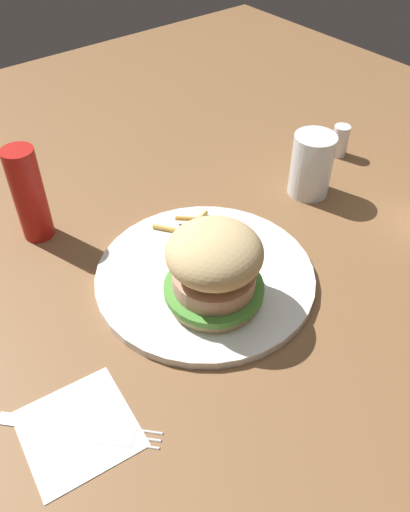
# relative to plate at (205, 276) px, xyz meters

# --- Properties ---
(ground_plane) EXTENTS (1.60, 1.60, 0.00)m
(ground_plane) POSITION_rel_plate_xyz_m (-0.01, -0.03, -0.01)
(ground_plane) COLOR brown
(plate) EXTENTS (0.29, 0.29, 0.01)m
(plate) POSITION_rel_plate_xyz_m (0.00, 0.00, 0.00)
(plate) COLOR white
(plate) RESTS_ON ground_plane
(sandwich) EXTENTS (0.12, 0.12, 0.11)m
(sandwich) POSITION_rel_plate_xyz_m (0.02, 0.04, 0.06)
(sandwich) COLOR tan
(sandwich) RESTS_ON plate
(fries_pile) EXTENTS (0.08, 0.08, 0.01)m
(fries_pile) POSITION_rel_plate_xyz_m (-0.04, -0.07, 0.01)
(fries_pile) COLOR #E5B251
(fries_pile) RESTS_ON plate
(napkin) EXTENTS (0.12, 0.12, 0.00)m
(napkin) POSITION_rel_plate_xyz_m (0.24, 0.09, -0.01)
(napkin) COLOR white
(napkin) RESTS_ON ground_plane
(fork) EXTENTS (0.13, 0.14, 0.00)m
(fork) POSITION_rel_plate_xyz_m (0.24, 0.09, -0.00)
(fork) COLOR silver
(fork) RESTS_ON napkin
(drink_glass) EXTENTS (0.06, 0.06, 0.10)m
(drink_glass) POSITION_rel_plate_xyz_m (-0.25, -0.05, 0.04)
(drink_glass) COLOR silver
(drink_glass) RESTS_ON ground_plane
(ketchup_bottle) EXTENTS (0.04, 0.04, 0.14)m
(ketchup_bottle) POSITION_rel_plate_xyz_m (0.13, -0.22, 0.06)
(ketchup_bottle) COLOR #B21914
(ketchup_bottle) RESTS_ON ground_plane
(salt_shaker) EXTENTS (0.03, 0.03, 0.06)m
(salt_shaker) POSITION_rel_plate_xyz_m (-0.38, -0.10, 0.02)
(salt_shaker) COLOR white
(salt_shaker) RESTS_ON ground_plane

